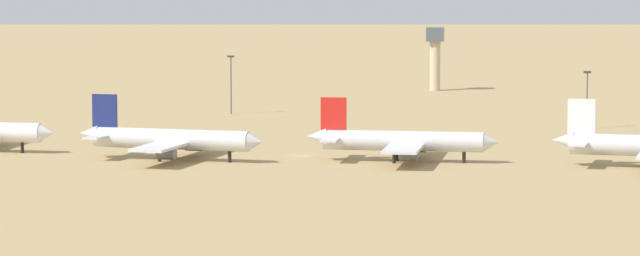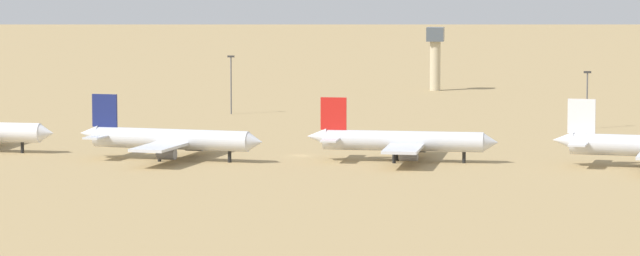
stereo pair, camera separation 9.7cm
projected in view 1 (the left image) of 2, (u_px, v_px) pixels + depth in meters
The scene contains 6 objects.
ground at pixel (301, 156), 364.20m from camera, with size 4000.00×4000.00×0.00m, color tan.
parked_jet_navy_3 at pixel (169, 139), 355.93m from camera, with size 39.75×33.81×13.15m.
parked_jet_red_4 at pixel (401, 141), 353.33m from camera, with size 38.86×32.57×12.86m.
control_tower at pixel (435, 52), 531.03m from camera, with size 5.20×5.20×19.19m.
light_pole_west at pixel (587, 95), 418.57m from camera, with size 1.80×0.50×13.78m.
light_pole_east at pixel (231, 80), 455.31m from camera, with size 1.80×0.50×15.27m.
Camera 1 is at (53.03, -357.85, 42.68)m, focal length 98.61 mm.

